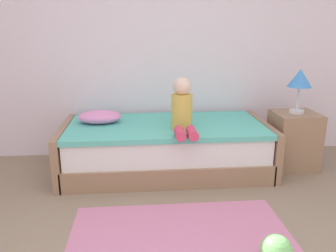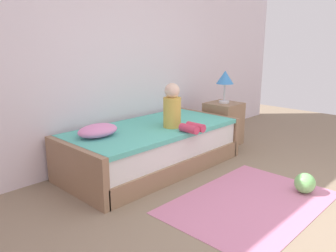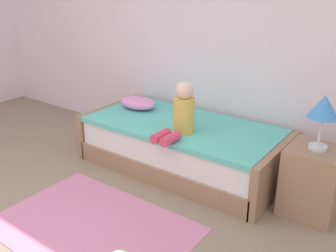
# 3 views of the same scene
# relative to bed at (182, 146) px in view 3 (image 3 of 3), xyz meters

# --- Properties ---
(wall_rear) EXTENTS (7.20, 0.10, 2.90)m
(wall_rear) POSITION_rel_bed_xyz_m (-0.11, 0.60, 1.20)
(wall_rear) COLOR white
(wall_rear) RESTS_ON ground
(bed) EXTENTS (2.11, 1.00, 0.50)m
(bed) POSITION_rel_bed_xyz_m (0.00, 0.00, 0.00)
(bed) COLOR #997556
(bed) RESTS_ON ground
(nightstand) EXTENTS (0.44, 0.44, 0.60)m
(nightstand) POSITION_rel_bed_xyz_m (1.35, -0.05, 0.05)
(nightstand) COLOR #997556
(nightstand) RESTS_ON ground
(table_lamp) EXTENTS (0.24, 0.24, 0.45)m
(table_lamp) POSITION_rel_bed_xyz_m (1.35, -0.05, 0.69)
(table_lamp) COLOR silver
(table_lamp) RESTS_ON nightstand
(child_figure) EXTENTS (0.20, 0.51, 0.50)m
(child_figure) POSITION_rel_bed_xyz_m (0.14, -0.23, 0.46)
(child_figure) COLOR gold
(child_figure) RESTS_ON bed
(pillow) EXTENTS (0.44, 0.30, 0.13)m
(pillow) POSITION_rel_bed_xyz_m (-0.67, 0.10, 0.32)
(pillow) COLOR #EA8CC6
(pillow) RESTS_ON bed
(area_rug) EXTENTS (1.60, 1.10, 0.01)m
(area_rug) POSITION_rel_bed_xyz_m (0.01, -1.30, -0.24)
(area_rug) COLOR pink
(area_rug) RESTS_ON ground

